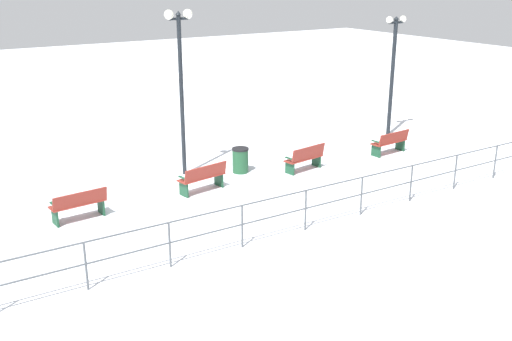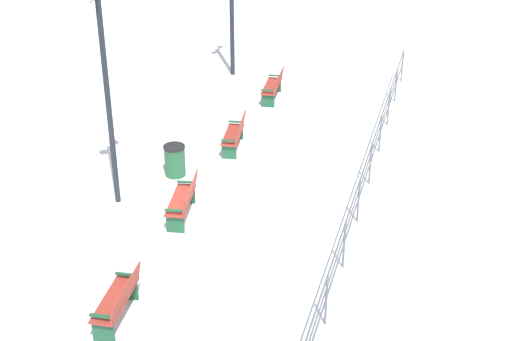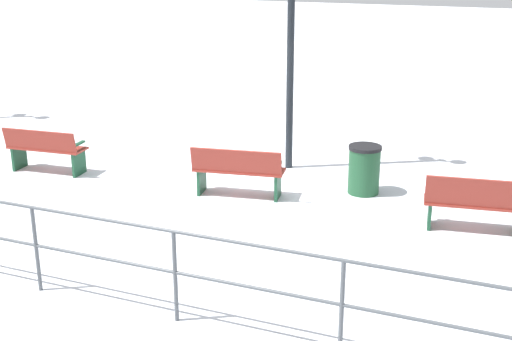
{
  "view_description": "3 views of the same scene",
  "coord_description": "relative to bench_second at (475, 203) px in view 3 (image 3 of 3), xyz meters",
  "views": [
    {
      "loc": [
        -15.37,
        7.74,
        6.46
      ],
      "look_at": [
        -2.0,
        -0.7,
        1.12
      ],
      "focal_mm": 41.66,
      "sensor_mm": 36.0,
      "label": 1
    },
    {
      "loc": [
        -5.75,
        13.71,
        9.05
      ],
      "look_at": [
        -1.67,
        -0.49,
        1.25
      ],
      "focal_mm": 51.22,
      "sensor_mm": 36.0,
      "label": 2
    },
    {
      "loc": [
        -9.99,
        -4.36,
        4.09
      ],
      "look_at": [
        -1.78,
        -1.04,
        1.14
      ],
      "focal_mm": 47.6,
      "sensor_mm": 36.0,
      "label": 3
    }
  ],
  "objects": [
    {
      "name": "bench_second",
      "position": [
        0.0,
        0.0,
        0.0
      ],
      "size": [
        0.72,
        1.54,
        0.9
      ],
      "rotation": [
        0.0,
        0.0,
        0.15
      ],
      "color": "maroon",
      "rests_on": "ground"
    },
    {
      "name": "ground_plane",
      "position": [
        0.1,
        3.86,
        -0.46
      ],
      "size": [
        80.0,
        80.0,
        0.0
      ],
      "primitive_type": "plane",
      "color": "white",
      "rests_on": "ground"
    },
    {
      "name": "waterfront_railing",
      "position": [
        -3.9,
        3.86,
        0.29
      ],
      "size": [
        0.05,
        21.18,
        1.13
      ],
      "color": "#4C5156",
      "rests_on": "ground"
    },
    {
      "name": "trash_bin",
      "position": [
        1.05,
        1.92,
        -0.04
      ],
      "size": [
        0.56,
        0.56,
        0.85
      ],
      "color": "#1E4C2D",
      "rests_on": "ground"
    },
    {
      "name": "bench_fourth",
      "position": [
        -0.12,
        7.71,
        0.01
      ],
      "size": [
        0.65,
        1.54,
        0.87
      ],
      "rotation": [
        0.0,
        0.0,
        0.09
      ],
      "color": "maroon",
      "rests_on": "ground"
    },
    {
      "name": "bench_third",
      "position": [
        0.05,
        3.85,
        0.01
      ],
      "size": [
        0.77,
        1.61,
        0.89
      ],
      "rotation": [
        0.0,
        0.0,
        0.17
      ],
      "color": "maroon",
      "rests_on": "ground"
    }
  ]
}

